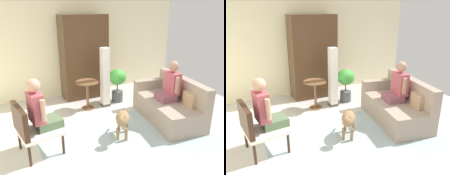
% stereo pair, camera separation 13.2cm
% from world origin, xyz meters
% --- Properties ---
extents(ground_plane, '(7.07, 7.07, 0.00)m').
position_xyz_m(ground_plane, '(0.00, 0.00, 0.00)').
color(ground_plane, beige).
extents(back_wall, '(6.49, 0.12, 2.75)m').
position_xyz_m(back_wall, '(0.00, 2.69, 1.37)').
color(back_wall, beige).
rests_on(back_wall, ground).
extents(area_rug, '(3.07, 2.01, 0.01)m').
position_xyz_m(area_rug, '(0.14, -0.15, 0.00)').
color(area_rug, '#9EB2B7').
rests_on(area_rug, ground).
extents(couch, '(1.11, 1.81, 0.91)m').
position_xyz_m(couch, '(1.37, 0.17, 0.32)').
color(couch, gray).
rests_on(couch, ground).
extents(armchair, '(0.74, 0.76, 0.89)m').
position_xyz_m(armchair, '(-1.48, 0.15, 0.51)').
color(armchair, '#382316').
rests_on(armchair, ground).
extents(person_on_couch, '(0.45, 0.53, 0.83)m').
position_xyz_m(person_on_couch, '(1.33, 0.15, 0.79)').
color(person_on_couch, '#8A4D5C').
extents(person_on_armchair, '(0.52, 0.53, 0.86)m').
position_xyz_m(person_on_armchair, '(-1.31, 0.18, 0.77)').
color(person_on_armchair, '#526D4B').
extents(round_end_table, '(0.53, 0.53, 0.68)m').
position_xyz_m(round_end_table, '(-0.01, 1.46, 0.46)').
color(round_end_table, brown).
rests_on(round_end_table, ground).
extents(dog, '(0.48, 0.68, 0.57)m').
position_xyz_m(dog, '(0.09, -0.05, 0.36)').
color(dog, olive).
rests_on(dog, ground).
extents(potted_plant, '(0.44, 0.44, 0.85)m').
position_xyz_m(potted_plant, '(0.83, 1.54, 0.53)').
color(potted_plant, '#4C5156').
rests_on(potted_plant, ground).
extents(column_lamp, '(0.20, 0.20, 1.43)m').
position_xyz_m(column_lamp, '(0.43, 1.42, 0.71)').
color(column_lamp, '#4C4742').
rests_on(column_lamp, ground).
extents(armoire_cabinet, '(1.16, 0.56, 2.13)m').
position_xyz_m(armoire_cabinet, '(0.24, 2.28, 1.07)').
color(armoire_cabinet, '#4C331E').
rests_on(armoire_cabinet, ground).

